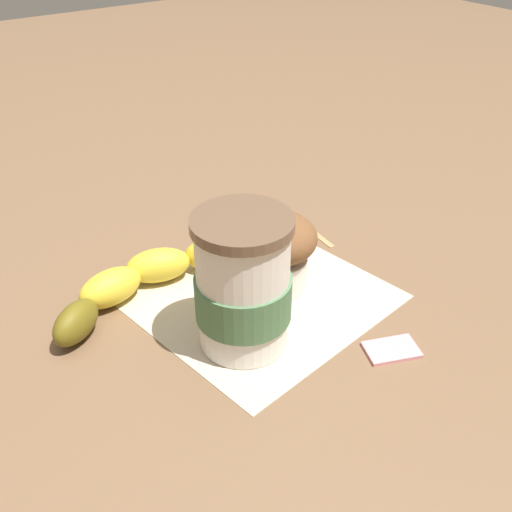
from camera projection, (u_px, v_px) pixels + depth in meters
The scene contains 7 objects.
ground_plane at pixel (256, 295), 0.64m from camera, with size 3.00×3.00×0.00m, color brown.
paper_napkin at pixel (256, 295), 0.64m from camera, with size 0.24×0.24×0.00m, color beige.
coffee_cup at pixel (243, 286), 0.54m from camera, with size 0.09×0.09×0.13m.
muffin at pixel (277, 246), 0.63m from camera, with size 0.08×0.08×0.08m.
banana at pixel (140, 280), 0.63m from camera, with size 0.10×0.23×0.04m.
sugar_packet at pixel (392, 348), 0.56m from camera, with size 0.05×0.03×0.01m, color pink.
wooden_stirrer at pixel (307, 227), 0.76m from camera, with size 0.11×0.01×0.00m, color tan.
Camera 1 is at (-0.42, 0.30, 0.39)m, focal length 42.00 mm.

